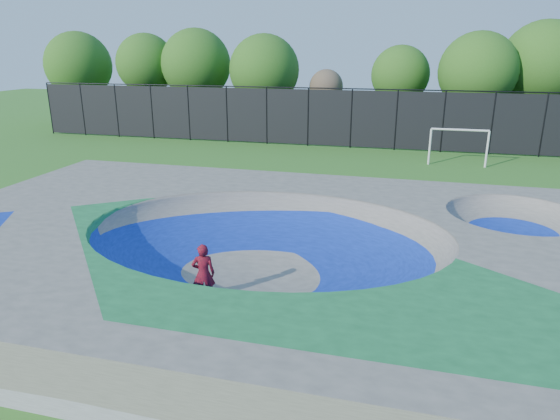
{
  "coord_description": "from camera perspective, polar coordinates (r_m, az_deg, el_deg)",
  "views": [
    {
      "loc": [
        3.92,
        -13.38,
        6.62
      ],
      "look_at": [
        -0.34,
        3.0,
        1.1
      ],
      "focal_mm": 32.0,
      "sensor_mm": 36.0,
      "label": 1
    }
  ],
  "objects": [
    {
      "name": "ground",
      "position": [
        15.43,
        -1.6,
        -7.34
      ],
      "size": [
        120.0,
        120.0,
        0.0
      ],
      "primitive_type": "plane",
      "color": "#2A641B",
      "rests_on": "ground"
    },
    {
      "name": "fence",
      "position": [
        34.89,
        8.15,
        10.44
      ],
      "size": [
        48.09,
        0.09,
        4.04
      ],
      "color": "black",
      "rests_on": "ground"
    },
    {
      "name": "treeline",
      "position": [
        39.52,
        8.31,
        15.65
      ],
      "size": [
        53.72,
        7.39,
        8.53
      ],
      "color": "#4C3C26",
      "rests_on": "ground"
    },
    {
      "name": "skateboard",
      "position": [
        14.0,
        -8.58,
        -10.26
      ],
      "size": [
        0.81,
        0.39,
        0.05
      ],
      "primitive_type": "cube",
      "rotation": [
        0.0,
        0.0,
        0.23
      ],
      "color": "black",
      "rests_on": "ground"
    },
    {
      "name": "skater",
      "position": [
        13.63,
        -8.74,
        -7.21
      ],
      "size": [
        0.72,
        0.59,
        1.7
      ],
      "primitive_type": "imported",
      "rotation": [
        0.0,
        0.0,
        3.48
      ],
      "color": "red",
      "rests_on": "ground"
    },
    {
      "name": "soccer_goal",
      "position": [
        30.95,
        19.78,
        7.51
      ],
      "size": [
        3.29,
        0.12,
        2.18
      ],
      "color": "silver",
      "rests_on": "ground"
    },
    {
      "name": "skate_deck",
      "position": [
        15.12,
        -1.62,
        -4.78
      ],
      "size": [
        22.0,
        14.0,
        1.5
      ],
      "primitive_type": "cube",
      "color": "gray",
      "rests_on": "ground"
    }
  ]
}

